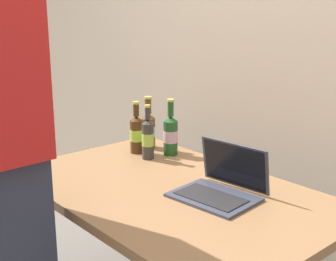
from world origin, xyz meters
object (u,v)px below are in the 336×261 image
beer_bottle_green (148,138)px  beer_bottle_brown (171,134)px  laptop (221,185)px  beer_bottle_dark (136,133)px  beer_bottle_amber (148,129)px

beer_bottle_green → beer_bottle_brown: 0.13m
beer_bottle_green → beer_bottle_brown: size_ratio=0.95×
beer_bottle_green → laptop: bearing=-7.7°
beer_bottle_dark → beer_bottle_brown: (0.14, 0.11, 0.00)m
beer_bottle_green → beer_bottle_brown: beer_bottle_brown is taller
beer_bottle_green → beer_bottle_amber: (-0.15, 0.12, -0.00)m
beer_bottle_green → beer_bottle_dark: bearing=171.0°
laptop → beer_bottle_brown: beer_bottle_brown is taller
laptop → beer_bottle_dark: bearing=172.1°
beer_bottle_green → beer_bottle_amber: bearing=140.4°
beer_bottle_brown → beer_bottle_amber: size_ratio=1.04×
beer_bottle_green → beer_bottle_dark: size_ratio=1.02×
beer_bottle_amber → beer_bottle_brown: bearing=2.1°
beer_bottle_green → beer_bottle_amber: size_ratio=0.98×
beer_bottle_dark → beer_bottle_brown: size_ratio=0.93×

